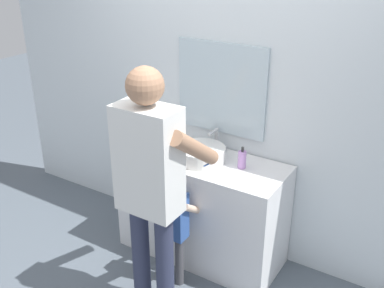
{
  "coord_description": "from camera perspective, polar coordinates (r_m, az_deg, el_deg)",
  "views": [
    {
      "loc": [
        1.55,
        -2.35,
        2.4
      ],
      "look_at": [
        0.0,
        0.15,
        1.05
      ],
      "focal_mm": 42.48,
      "sensor_mm": 36.0,
      "label": 1
    }
  ],
  "objects": [
    {
      "name": "sink_basin",
      "position": [
        3.39,
        1.16,
        -1.23
      ],
      "size": [
        0.36,
        0.36,
        0.11
      ],
      "color": "silver",
      "rests_on": "vanity_cabinet"
    },
    {
      "name": "faucet",
      "position": [
        3.56,
        2.98,
        0.43
      ],
      "size": [
        0.18,
        0.14,
        0.18
      ],
      "color": "#B7BABF",
      "rests_on": "vanity_cabinet"
    },
    {
      "name": "toothbrush_cup",
      "position": [
        3.66,
        -3.34,
        0.66
      ],
      "size": [
        0.07,
        0.07,
        0.21
      ],
      "color": "silver",
      "rests_on": "vanity_cabinet"
    },
    {
      "name": "ground_plane",
      "position": [
        3.7,
        -1.28,
        -15.76
      ],
      "size": [
        14.0,
        14.0,
        0.0
      ],
      "primitive_type": "plane",
      "color": "slate"
    },
    {
      "name": "back_wall",
      "position": [
        3.51,
        4.08,
        7.23
      ],
      "size": [
        4.4,
        0.1,
        2.7
      ],
      "color": "silver",
      "rests_on": "ground"
    },
    {
      "name": "adult_parent",
      "position": [
        2.84,
        -5.22,
        -3.89
      ],
      "size": [
        0.54,
        0.57,
        1.74
      ],
      "color": "#2D334C",
      "rests_on": "ground"
    },
    {
      "name": "soap_bottle",
      "position": [
        3.31,
        6.31,
        -1.93
      ],
      "size": [
        0.06,
        0.06,
        0.17
      ],
      "color": "#B27FC6",
      "rests_on": "vanity_cabinet"
    },
    {
      "name": "child_toddler",
      "position": [
        3.3,
        -2.34,
        -9.57
      ],
      "size": [
        0.28,
        0.28,
        0.9
      ],
      "color": "#47474C",
      "rests_on": "ground"
    },
    {
      "name": "vanity_cabinet",
      "position": [
        3.65,
        1.26,
        -8.01
      ],
      "size": [
        1.3,
        0.54,
        0.86
      ],
      "primitive_type": "cube",
      "color": "white",
      "rests_on": "ground"
    }
  ]
}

